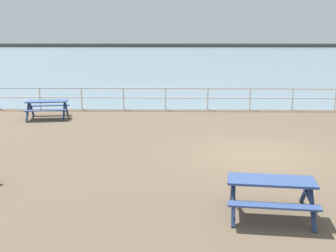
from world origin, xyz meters
TOP-DOWN VIEW (x-y plane):
  - ground_plane at (0.00, 0.00)m, footprint 30.00×24.00m
  - sea_band at (0.00, 52.75)m, footprint 142.00×90.00m
  - distant_shoreline at (0.00, 95.75)m, footprint 142.00×6.00m
  - seaward_railing at (-0.00, 7.75)m, footprint 23.07×0.07m
  - picnic_table_near_left at (-0.61, -4.34)m, footprint 1.96×1.72m
  - picnic_table_mid_centre at (-8.40, 5.63)m, footprint 1.98×1.75m

SIDE VIEW (x-z plane):
  - ground_plane at x=0.00m, z-range -0.20..0.00m
  - sea_band at x=0.00m, z-range 0.00..0.00m
  - distant_shoreline at x=0.00m, z-range -0.90..0.90m
  - picnic_table_near_left at x=-0.61m, z-range 0.19..0.98m
  - picnic_table_mid_centre at x=-8.40m, z-range 0.19..0.98m
  - seaward_railing at x=0.00m, z-range 0.22..1.30m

